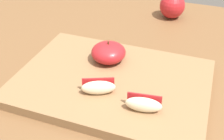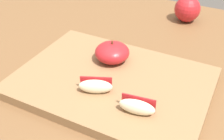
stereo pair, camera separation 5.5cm
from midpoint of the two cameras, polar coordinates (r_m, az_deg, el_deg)
name	(u,v)px [view 1 (the left image)]	position (r m, az deg, el deg)	size (l,w,h in m)	color
dining_table	(138,116)	(0.64, 2.81, -9.25)	(1.42, 0.95, 0.74)	brown
cutting_board	(112,82)	(0.57, -2.77, -2.56)	(0.38, 0.27, 0.02)	olive
apple_half_skin_up	(108,52)	(0.61, -3.34, 3.48)	(0.07, 0.07, 0.05)	#B21E23
apple_wedge_back	(98,87)	(0.52, -5.80, -3.59)	(0.07, 0.05, 0.03)	beige
apple_wedge_middle	(144,104)	(0.48, 3.12, -7.03)	(0.07, 0.03, 0.03)	beige
whole_apple_crimson	(172,6)	(0.86, 10.14, 12.58)	(0.07, 0.07, 0.08)	#B21E23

